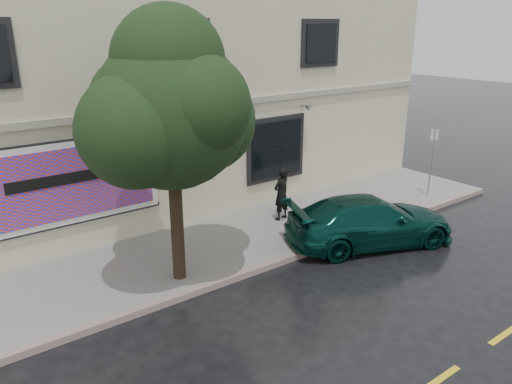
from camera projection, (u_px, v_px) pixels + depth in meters
ground at (303, 296)px, 11.24m from camera, size 90.00×90.00×0.00m
sidewalk at (224, 244)px, 13.67m from camera, size 20.00×3.50×0.15m
curb at (262, 268)px, 12.35m from camera, size 20.00×0.18×0.16m
road_marking at (439, 379)px, 8.58m from camera, size 19.00×0.12×0.01m
building at (128, 95)px, 16.92m from camera, size 20.00×8.12×7.00m
billboard at (78, 182)px, 12.48m from camera, size 4.30×0.16×2.20m
car at (370, 221)px, 13.66m from camera, size 5.09×3.55×1.36m
pedestrian at (281, 194)px, 14.96m from camera, size 0.65×0.49×1.62m
umbrella at (282, 157)px, 14.59m from camera, size 0.93×0.93×0.64m
street_tree at (171, 113)px, 10.51m from camera, size 3.29×3.29×5.53m
sign_pole at (432, 155)px, 16.81m from camera, size 0.28×0.12×2.38m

